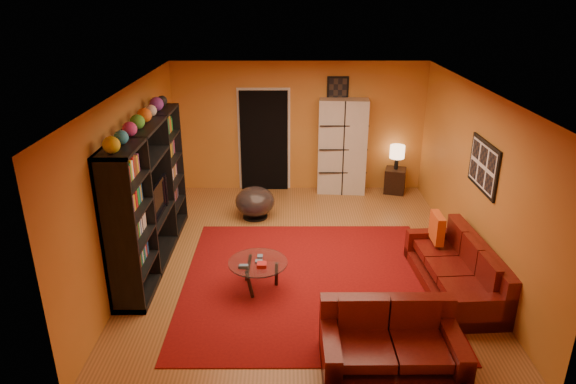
{
  "coord_description": "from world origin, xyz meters",
  "views": [
    {
      "loc": [
        -0.25,
        -7.01,
        3.89
      ],
      "look_at": [
        -0.23,
        0.1,
        1.06
      ],
      "focal_mm": 32.0,
      "sensor_mm": 36.0,
      "label": 1
    }
  ],
  "objects_px": {
    "entertainment_unit": "(149,195)",
    "sofa": "(460,271)",
    "tv": "(153,200)",
    "coffee_table": "(258,265)",
    "storage_cabinet": "(342,147)",
    "table_lamp": "(397,152)",
    "loveseat": "(390,342)",
    "side_table": "(395,181)",
    "bowl_chair": "(255,202)"
  },
  "relations": [
    {
      "from": "entertainment_unit",
      "to": "sofa",
      "type": "xyz_separation_m",
      "value": [
        4.41,
        -0.89,
        -0.76
      ]
    },
    {
      "from": "sofa",
      "to": "entertainment_unit",
      "type": "bearing_deg",
      "value": 165.02
    },
    {
      "from": "tv",
      "to": "coffee_table",
      "type": "distance_m",
      "value": 1.91
    },
    {
      "from": "storage_cabinet",
      "to": "table_lamp",
      "type": "relative_size",
      "value": 3.89
    },
    {
      "from": "table_lamp",
      "to": "storage_cabinet",
      "type": "bearing_deg",
      "value": 177.38
    },
    {
      "from": "loveseat",
      "to": "table_lamp",
      "type": "relative_size",
      "value": 3.08
    },
    {
      "from": "storage_cabinet",
      "to": "side_table",
      "type": "relative_size",
      "value": 3.81
    },
    {
      "from": "tv",
      "to": "sofa",
      "type": "relative_size",
      "value": 0.44
    },
    {
      "from": "entertainment_unit",
      "to": "tv",
      "type": "relative_size",
      "value": 3.38
    },
    {
      "from": "tv",
      "to": "storage_cabinet",
      "type": "bearing_deg",
      "value": -47.86
    },
    {
      "from": "sofa",
      "to": "bowl_chair",
      "type": "relative_size",
      "value": 2.87
    },
    {
      "from": "bowl_chair",
      "to": "side_table",
      "type": "height_order",
      "value": "bowl_chair"
    },
    {
      "from": "entertainment_unit",
      "to": "side_table",
      "type": "xyz_separation_m",
      "value": [
        4.23,
        2.75,
        -0.8
      ]
    },
    {
      "from": "tv",
      "to": "loveseat",
      "type": "xyz_separation_m",
      "value": [
        3.11,
        -2.42,
        -0.69
      ]
    },
    {
      "from": "tv",
      "to": "sofa",
      "type": "distance_m",
      "value": 4.5
    },
    {
      "from": "coffee_table",
      "to": "storage_cabinet",
      "type": "bearing_deg",
      "value": 67.66
    },
    {
      "from": "tv",
      "to": "bowl_chair",
      "type": "relative_size",
      "value": 1.25
    },
    {
      "from": "sofa",
      "to": "storage_cabinet",
      "type": "xyz_separation_m",
      "value": [
        -1.27,
        3.69,
        0.66
      ]
    },
    {
      "from": "entertainment_unit",
      "to": "loveseat",
      "type": "xyz_separation_m",
      "value": [
        3.16,
        -2.42,
        -0.77
      ]
    },
    {
      "from": "loveseat",
      "to": "bowl_chair",
      "type": "xyz_separation_m",
      "value": [
        -1.7,
        3.92,
        0.02
      ]
    },
    {
      "from": "side_table",
      "to": "loveseat",
      "type": "bearing_deg",
      "value": -101.75
    },
    {
      "from": "tv",
      "to": "sofa",
      "type": "xyz_separation_m",
      "value": [
        4.36,
        -0.9,
        -0.69
      ]
    },
    {
      "from": "sofa",
      "to": "table_lamp",
      "type": "bearing_deg",
      "value": 89.24
    },
    {
      "from": "tv",
      "to": "storage_cabinet",
      "type": "distance_m",
      "value": 4.17
    },
    {
      "from": "entertainment_unit",
      "to": "table_lamp",
      "type": "bearing_deg",
      "value": 33.02
    },
    {
      "from": "storage_cabinet",
      "to": "table_lamp",
      "type": "xyz_separation_m",
      "value": [
        1.09,
        -0.05,
        -0.11
      ]
    },
    {
      "from": "loveseat",
      "to": "storage_cabinet",
      "type": "xyz_separation_m",
      "value": [
        -0.02,
        5.22,
        0.67
      ]
    },
    {
      "from": "coffee_table",
      "to": "storage_cabinet",
      "type": "relative_size",
      "value": 0.43
    },
    {
      "from": "coffee_table",
      "to": "table_lamp",
      "type": "xyz_separation_m",
      "value": [
        2.6,
        3.62,
        0.48
      ]
    },
    {
      "from": "tv",
      "to": "coffee_table",
      "type": "height_order",
      "value": "tv"
    },
    {
      "from": "coffee_table",
      "to": "bowl_chair",
      "type": "relative_size",
      "value": 1.15
    },
    {
      "from": "sofa",
      "to": "loveseat",
      "type": "relative_size",
      "value": 1.35
    },
    {
      "from": "side_table",
      "to": "table_lamp",
      "type": "distance_m",
      "value": 0.6
    },
    {
      "from": "tv",
      "to": "loveseat",
      "type": "relative_size",
      "value": 0.59
    },
    {
      "from": "table_lamp",
      "to": "sofa",
      "type": "bearing_deg",
      "value": -87.23
    },
    {
      "from": "table_lamp",
      "to": "bowl_chair",
      "type": "bearing_deg",
      "value": -155.8
    },
    {
      "from": "storage_cabinet",
      "to": "bowl_chair",
      "type": "bearing_deg",
      "value": -137.34
    },
    {
      "from": "loveseat",
      "to": "side_table",
      "type": "height_order",
      "value": "loveseat"
    },
    {
      "from": "sofa",
      "to": "bowl_chair",
      "type": "distance_m",
      "value": 3.8
    },
    {
      "from": "bowl_chair",
      "to": "table_lamp",
      "type": "distance_m",
      "value": 3.09
    },
    {
      "from": "tv",
      "to": "bowl_chair",
      "type": "bearing_deg",
      "value": -43.16
    },
    {
      "from": "bowl_chair",
      "to": "side_table",
      "type": "distance_m",
      "value": 3.04
    },
    {
      "from": "coffee_table",
      "to": "side_table",
      "type": "height_order",
      "value": "side_table"
    },
    {
      "from": "tv",
      "to": "table_lamp",
      "type": "bearing_deg",
      "value": -56.7
    },
    {
      "from": "side_table",
      "to": "table_lamp",
      "type": "xyz_separation_m",
      "value": [
        -0.0,
        0.0,
        0.6
      ]
    },
    {
      "from": "side_table",
      "to": "bowl_chair",
      "type": "bearing_deg",
      "value": -155.8
    },
    {
      "from": "table_lamp",
      "to": "coffee_table",
      "type": "bearing_deg",
      "value": -125.68
    },
    {
      "from": "entertainment_unit",
      "to": "sofa",
      "type": "height_order",
      "value": "entertainment_unit"
    },
    {
      "from": "coffee_table",
      "to": "storage_cabinet",
      "type": "xyz_separation_m",
      "value": [
        1.51,
        3.67,
        0.59
      ]
    },
    {
      "from": "storage_cabinet",
      "to": "tv",
      "type": "bearing_deg",
      "value": -132.79
    }
  ]
}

